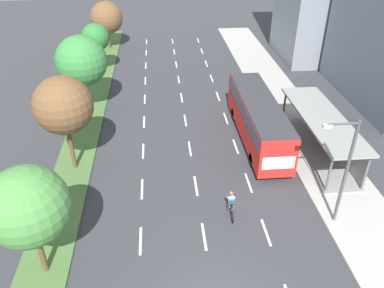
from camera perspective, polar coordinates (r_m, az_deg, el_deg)
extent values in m
cube|color=#4C7038|center=(34.76, -15.06, 4.35)|extent=(2.60, 52.00, 0.12)
cube|color=#ADAAA3|center=(36.01, 13.67, 5.58)|extent=(4.50, 52.00, 0.15)
cube|color=white|center=(21.70, -7.69, -14.11)|extent=(0.14, 2.07, 0.01)
cube|color=white|center=(25.06, -7.46, -6.65)|extent=(0.14, 2.07, 0.01)
cube|color=white|center=(28.75, -7.29, -1.03)|extent=(0.14, 2.07, 0.01)
cube|color=white|center=(32.64, -7.16, 3.28)|extent=(0.14, 2.07, 0.01)
cube|color=white|center=(36.69, -7.06, 6.66)|extent=(0.14, 2.07, 0.01)
cube|color=white|center=(40.84, -6.97, 9.36)|extent=(0.14, 2.07, 0.01)
cube|color=white|center=(45.06, -6.90, 11.55)|extent=(0.14, 2.07, 0.01)
cube|color=white|center=(49.33, -6.85, 13.37)|extent=(0.14, 2.07, 0.01)
cube|color=white|center=(53.65, -6.80, 14.90)|extent=(0.14, 2.07, 0.01)
cube|color=white|center=(21.75, 1.81, -13.61)|extent=(0.14, 2.07, 0.01)
cube|color=white|center=(25.10, 0.58, -6.25)|extent=(0.14, 2.07, 0.01)
cube|color=white|center=(28.78, -0.32, -0.69)|extent=(0.14, 2.07, 0.01)
cube|color=white|center=(32.68, -1.01, 3.57)|extent=(0.14, 2.07, 0.01)
cube|color=white|center=(36.72, -1.56, 6.92)|extent=(0.14, 2.07, 0.01)
cube|color=white|center=(40.86, -2.00, 9.59)|extent=(0.14, 2.07, 0.01)
cube|color=white|center=(45.08, -2.36, 11.77)|extent=(0.14, 2.07, 0.01)
cube|color=white|center=(49.35, -2.67, 13.57)|extent=(0.14, 2.07, 0.01)
cube|color=white|center=(53.67, -2.93, 15.08)|extent=(0.14, 2.07, 0.01)
cube|color=white|center=(22.35, 10.99, -12.79)|extent=(0.14, 2.07, 0.01)
cube|color=white|center=(25.63, 8.43, -5.74)|extent=(0.14, 2.07, 0.01)
cube|color=white|center=(29.24, 6.53, -0.35)|extent=(0.14, 2.07, 0.01)
cube|color=white|center=(33.08, 5.06, 3.83)|extent=(0.14, 2.07, 0.01)
cube|color=white|center=(37.08, 3.89, 7.11)|extent=(0.14, 2.07, 0.01)
cube|color=white|center=(41.19, 2.94, 9.75)|extent=(0.14, 2.07, 0.01)
cube|color=white|center=(45.37, 2.15, 11.91)|extent=(0.14, 2.07, 0.01)
cube|color=white|center=(49.62, 1.49, 13.70)|extent=(0.14, 2.07, 0.01)
cube|color=white|center=(53.92, 0.92, 15.20)|extent=(0.14, 2.07, 0.01)
cube|color=gray|center=(29.66, 18.03, -0.92)|extent=(2.60, 9.85, 0.10)
cylinder|color=#56565B|center=(24.99, 19.78, -4.25)|extent=(0.16, 0.16, 2.60)
cylinder|color=#56565B|center=(32.40, 13.59, 5.44)|extent=(0.16, 0.16, 2.60)
cylinder|color=#56565B|center=(26.03, 24.53, -3.82)|extent=(0.16, 0.16, 2.60)
cylinder|color=#56565B|center=(33.21, 17.47, 5.51)|extent=(0.16, 0.16, 2.60)
cube|color=gray|center=(29.50, 20.68, 1.42)|extent=(0.10, 9.36, 2.34)
cube|color=gray|center=(28.35, 18.93, 3.72)|extent=(2.90, 10.25, 0.16)
cube|color=red|center=(29.41, 9.79, 3.73)|extent=(2.50, 11.20, 2.80)
cube|color=#2D3D4C|center=(29.03, 9.94, 5.21)|extent=(2.54, 10.30, 0.90)
cube|color=#333338|center=(28.76, 10.05, 6.29)|extent=(2.45, 10.98, 0.12)
cube|color=#2D3D4C|center=(34.18, 7.61, 8.70)|extent=(2.25, 0.06, 1.54)
cube|color=white|center=(24.92, 12.78, -2.79)|extent=(2.12, 0.04, 0.90)
cylinder|color=black|center=(32.78, 6.28, 4.45)|extent=(0.30, 1.00, 1.00)
cylinder|color=black|center=(33.27, 10.02, 4.57)|extent=(0.30, 1.00, 1.00)
cylinder|color=black|center=(26.97, 9.00, -2.37)|extent=(0.30, 1.00, 1.00)
cylinder|color=black|center=(27.56, 13.45, -2.09)|extent=(0.30, 1.00, 1.00)
torus|color=black|center=(23.24, 5.52, -8.97)|extent=(0.06, 0.72, 0.72)
torus|color=black|center=(22.44, 6.01, -10.80)|extent=(0.06, 0.72, 0.72)
cylinder|color=#234C99|center=(22.65, 5.80, -9.34)|extent=(0.05, 0.94, 0.05)
cylinder|color=#234C99|center=(22.70, 5.82, -9.85)|extent=(0.05, 0.57, 0.42)
cylinder|color=#234C99|center=(22.49, 5.89, -9.64)|extent=(0.04, 0.04, 0.40)
cube|color=black|center=(22.36, 5.92, -9.25)|extent=(0.12, 0.24, 0.06)
cylinder|color=black|center=(22.85, 5.61, -8.01)|extent=(0.46, 0.04, 0.04)
cube|color=silver|center=(22.28, 5.88, -8.31)|extent=(0.30, 0.36, 0.59)
cube|color=#23669E|center=(22.15, 5.96, -8.54)|extent=(0.26, 0.26, 0.42)
sphere|color=#9E7051|center=(22.10, 5.89, -7.28)|extent=(0.20, 0.20, 0.20)
cylinder|color=brown|center=(22.50, 5.54, -9.16)|extent=(0.12, 0.42, 0.25)
cylinder|color=brown|center=(22.79, 5.43, -9.37)|extent=(0.10, 0.17, 0.41)
cylinder|color=brown|center=(22.54, 6.14, -9.11)|extent=(0.12, 0.42, 0.25)
cylinder|color=brown|center=(22.83, 6.03, -9.33)|extent=(0.10, 0.17, 0.41)
cylinder|color=silver|center=(22.38, 5.36, -7.88)|extent=(0.09, 0.47, 0.28)
cylinder|color=silver|center=(22.44, 6.22, -7.82)|extent=(0.09, 0.47, 0.28)
cylinder|color=brown|center=(20.40, -21.63, -14.53)|extent=(0.28, 0.28, 2.69)
sphere|color=#4C8E42|center=(18.61, -23.31, -8.57)|extent=(3.78, 3.78, 3.78)
cylinder|color=brown|center=(26.94, -17.55, -0.38)|extent=(0.28, 0.28, 3.33)
sphere|color=brown|center=(25.50, -18.66, 5.49)|extent=(3.79, 3.79, 3.79)
cylinder|color=brown|center=(34.78, -15.43, 7.09)|extent=(0.28, 0.28, 2.90)
sphere|color=#38843D|center=(33.67, -16.18, 11.79)|extent=(4.26, 4.26, 4.26)
cylinder|color=brown|center=(42.93, -13.77, 12.00)|extent=(0.28, 0.28, 2.81)
sphere|color=#2D7533|center=(42.19, -14.21, 15.16)|extent=(2.88, 2.88, 2.88)
cylinder|color=brown|center=(51.36, -12.30, 15.08)|extent=(0.28, 0.28, 2.23)
sphere|color=brown|center=(50.70, -12.64, 17.88)|extent=(3.97, 3.97, 3.97)
cylinder|color=#4C4C51|center=(21.99, 21.93, -4.18)|extent=(0.18, 0.18, 6.50)
cylinder|color=#4C4C51|center=(20.08, 21.64, 2.82)|extent=(1.60, 0.12, 0.12)
cube|color=silver|center=(19.77, 19.52, 2.58)|extent=(0.44, 0.24, 0.16)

